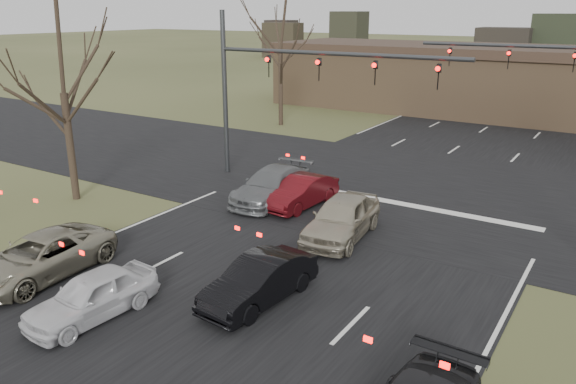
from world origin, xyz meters
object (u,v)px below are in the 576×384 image
object	(u,v)px
car_white_sedan	(92,296)
car_black_hatch	(259,281)
mast_arm_near	(280,76)
car_silver_suv	(40,257)
car_red_ahead	(301,192)
building	(537,83)
car_silver_ahead	(342,218)
car_grey_ahead	(272,185)

from	to	relation	value
car_white_sedan	car_black_hatch	xyz separation A→B (m)	(3.33, 3.12, 0.02)
mast_arm_near	car_silver_suv	distance (m)	13.32
car_white_sedan	car_red_ahead	distance (m)	10.77
building	car_silver_ahead	bearing A→B (deg)	-92.89
car_grey_ahead	car_black_hatch	bearing A→B (deg)	-61.99
building	mast_arm_near	size ratio (longest dim) A/B	3.50
mast_arm_near	car_black_hatch	bearing A→B (deg)	-59.89
car_black_hatch	building	bearing A→B (deg)	92.72
car_white_sedan	car_grey_ahead	world-z (taller)	car_grey_ahead
mast_arm_near	car_red_ahead	xyz separation A→B (m)	(2.70, -2.56, -4.42)
car_silver_suv	car_white_sedan	size ratio (longest dim) A/B	1.28
car_silver_suv	car_black_hatch	xyz separation A→B (m)	(6.70, 2.34, -0.01)
car_silver_ahead	car_white_sedan	bearing A→B (deg)	-116.29
building	car_grey_ahead	world-z (taller)	building
building	car_black_hatch	bearing A→B (deg)	-92.13
car_grey_ahead	mast_arm_near	bearing A→B (deg)	111.74
car_silver_ahead	car_grey_ahead	bearing A→B (deg)	148.54
car_silver_suv	car_white_sedan	distance (m)	3.46
car_black_hatch	car_red_ahead	size ratio (longest dim) A/B	1.01
mast_arm_near	car_white_sedan	bearing A→B (deg)	-79.01
car_white_sedan	building	bearing A→B (deg)	87.67
car_red_ahead	car_silver_ahead	world-z (taller)	car_silver_ahead
mast_arm_near	car_red_ahead	size ratio (longest dim) A/B	3.08
car_grey_ahead	car_red_ahead	world-z (taller)	car_grey_ahead
mast_arm_near	car_black_hatch	world-z (taller)	mast_arm_near
mast_arm_near	car_red_ahead	bearing A→B (deg)	-43.41
building	car_silver_ahead	size ratio (longest dim) A/B	9.29
mast_arm_near	car_silver_ahead	world-z (taller)	mast_arm_near
car_silver_suv	building	bearing A→B (deg)	74.91
car_red_ahead	car_silver_suv	bearing A→B (deg)	-104.82
building	car_black_hatch	distance (m)	35.29
building	car_silver_ahead	distance (m)	29.81
car_red_ahead	car_silver_ahead	size ratio (longest dim) A/B	0.86
car_grey_ahead	car_red_ahead	distance (m)	1.48
building	car_black_hatch	world-z (taller)	building
car_black_hatch	car_red_ahead	bearing A→B (deg)	117.65
mast_arm_near	car_white_sedan	size ratio (longest dim) A/B	3.24
car_silver_suv	car_red_ahead	xyz separation A→B (m)	(3.49, 9.99, -0.02)
car_white_sedan	car_silver_ahead	distance (m)	9.17
building	car_silver_ahead	xyz separation A→B (m)	(-1.50, -29.71, -1.89)
mast_arm_near	car_silver_suv	size ratio (longest dim) A/B	2.53
car_black_hatch	car_silver_ahead	bearing A→B (deg)	96.85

